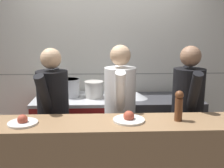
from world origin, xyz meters
TOP-DOWN VIEW (x-y plane):
  - wall_back_tiled at (0.00, 1.33)m, footprint 8.00×0.06m
  - oven_range at (-0.47, 0.93)m, footprint 0.94×0.71m
  - prep_counter at (0.61, 0.93)m, footprint 1.19×0.65m
  - stock_pot at (-0.77, 0.89)m, footprint 0.29×0.29m
  - sauce_pot at (-0.50, 0.96)m, footprint 0.27×0.27m
  - braising_pot at (-0.18, 0.91)m, footprint 0.24×0.24m
  - mixing_bowl_steel at (0.37, 0.92)m, footprint 0.29×0.29m
  - plated_dish_main at (-0.74, -0.27)m, footprint 0.25×0.25m
  - plated_dish_appetiser at (0.15, -0.23)m, footprint 0.27×0.27m
  - pepper_mill at (0.58, -0.24)m, footprint 0.07×0.07m
  - chef_head_cook at (-0.59, 0.27)m, footprint 0.38×0.70m
  - chef_sous at (0.11, 0.30)m, footprint 0.35×0.71m
  - chef_line at (0.83, 0.25)m, footprint 0.35×0.71m

SIDE VIEW (x-z plane):
  - prep_counter at x=0.61m, z-range 0.00..0.89m
  - oven_range at x=-0.47m, z-range 0.00..0.91m
  - chef_head_cook at x=-0.59m, z-range 0.09..1.68m
  - chef_line at x=0.83m, z-range 0.09..1.70m
  - chef_sous at x=0.11m, z-range 0.09..1.71m
  - mixing_bowl_steel at x=0.37m, z-range 0.89..0.97m
  - stock_pot at x=-0.77m, z-range 0.91..1.12m
  - braising_pot at x=-0.18m, z-range 0.91..1.13m
  - plated_dish_main at x=-0.74m, z-range 0.98..1.06m
  - plated_dish_appetiser at x=0.15m, z-range 0.98..1.07m
  - sauce_pot at x=-0.50m, z-range 0.91..1.15m
  - pepper_mill at x=0.58m, z-range 1.01..1.27m
  - wall_back_tiled at x=0.00m, z-range 0.00..2.60m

